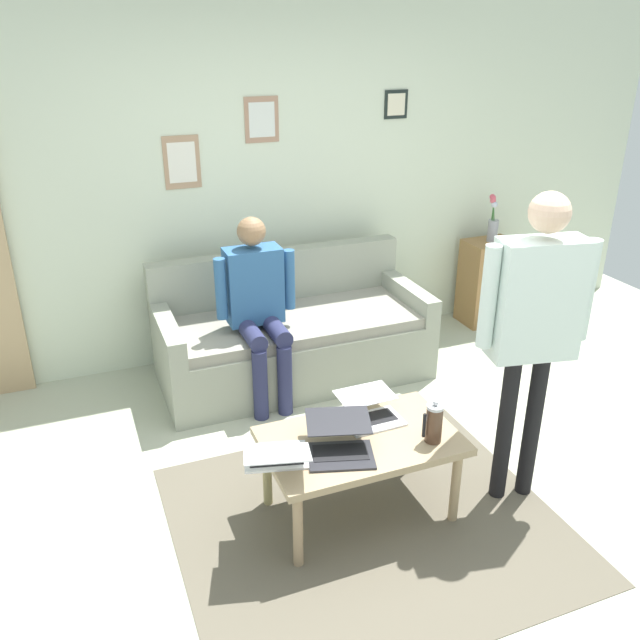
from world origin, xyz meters
The scene contains 13 objects.
ground_plane centered at (0.00, 0.00, 0.00)m, with size 7.68×7.68×0.00m, color #ABAF97.
area_rug centered at (0.14, 0.09, 0.00)m, with size 1.96×1.74×0.01m, color #5D5647.
back_wall centered at (0.00, -2.20, 1.35)m, with size 7.04×0.11×2.70m.
couch centered at (-0.05, -1.61, 0.31)m, with size 1.94×0.86×0.88m.
coffee_table centered at (0.14, -0.01, 0.42)m, with size 1.00×0.62×0.47m.
laptop_left centered at (0.02, -0.15, 0.52)m, with size 0.31×0.32×0.12m.
laptop_center centered at (0.29, 0.06, 0.52)m, with size 0.41×0.44×0.14m.
laptop_right centered at (0.61, 0.04, 0.52)m, with size 0.39×0.43×0.15m.
french_press centered at (-0.19, 0.15, 0.58)m, with size 0.11×0.09×0.24m.
side_shelf centered at (-1.96, -1.90, 0.37)m, with size 0.42×0.32×0.74m.
flower_vase centered at (-1.95, -1.90, 0.89)m, with size 0.10×0.09×0.40m.
person_standing centered at (-0.72, 0.16, 1.10)m, with size 0.60×0.27×1.71m.
person_seated centered at (0.27, -1.38, 0.73)m, with size 0.55×0.51×1.28m.
Camera 1 is at (1.40, 2.57, 2.41)m, focal length 37.25 mm.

